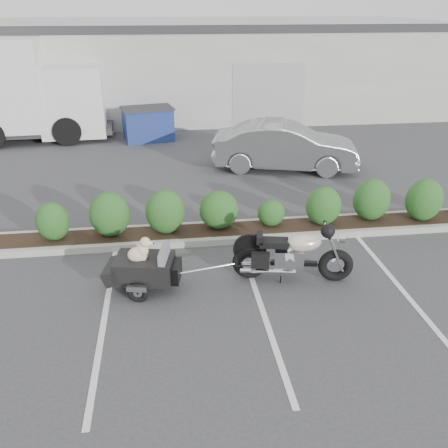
{
  "coord_description": "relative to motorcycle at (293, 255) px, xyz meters",
  "views": [
    {
      "loc": [
        -0.32,
        -7.4,
        4.87
      ],
      "look_at": [
        0.78,
        1.23,
        0.75
      ],
      "focal_mm": 38.0,
      "sensor_mm": 36.0,
      "label": 1
    }
  ],
  "objects": [
    {
      "name": "sedan",
      "position": [
        1.45,
        6.47,
        0.21
      ],
      "size": [
        4.7,
        2.58,
        1.47
      ],
      "primitive_type": "imported",
      "rotation": [
        0.0,
        0.0,
        1.33
      ],
      "color": "#A0A0A6",
      "rests_on": "ground"
    },
    {
      "name": "planter_kerb",
      "position": [
        -0.95,
        2.03,
        -0.45
      ],
      "size": [
        12.0,
        1.0,
        0.15
      ],
      "primitive_type": "cube",
      "color": "#9E9E93",
      "rests_on": "ground"
    },
    {
      "name": "pet_trailer",
      "position": [
        -2.78,
        0.03,
        -0.07
      ],
      "size": [
        1.86,
        1.06,
        1.09
      ],
      "rotation": [
        0.0,
        0.0,
        -0.19
      ],
      "color": "black",
      "rests_on": "ground"
    },
    {
      "name": "building",
      "position": [
        -1.95,
        16.83,
        1.47
      ],
      "size": [
        26.0,
        10.0,
        4.0
      ],
      "primitive_type": "cube",
      "color": "#9EA099",
      "rests_on": "ground"
    },
    {
      "name": "dumpster",
      "position": [
        -2.87,
        10.51,
        0.1
      ],
      "size": [
        2.1,
        1.64,
        1.23
      ],
      "rotation": [
        0.0,
        0.0,
        0.21
      ],
      "color": "navy",
      "rests_on": "ground"
    },
    {
      "name": "ground",
      "position": [
        -1.95,
        -0.17,
        -0.53
      ],
      "size": [
        90.0,
        90.0,
        0.0
      ],
      "primitive_type": "plane",
      "color": "#38383A",
      "rests_on": "ground"
    },
    {
      "name": "motorcycle",
      "position": [
        0.0,
        0.0,
        0.0
      ],
      "size": [
        2.28,
        0.95,
        1.32
      ],
      "rotation": [
        0.0,
        0.0,
        -0.19
      ],
      "color": "black",
      "rests_on": "ground"
    }
  ]
}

